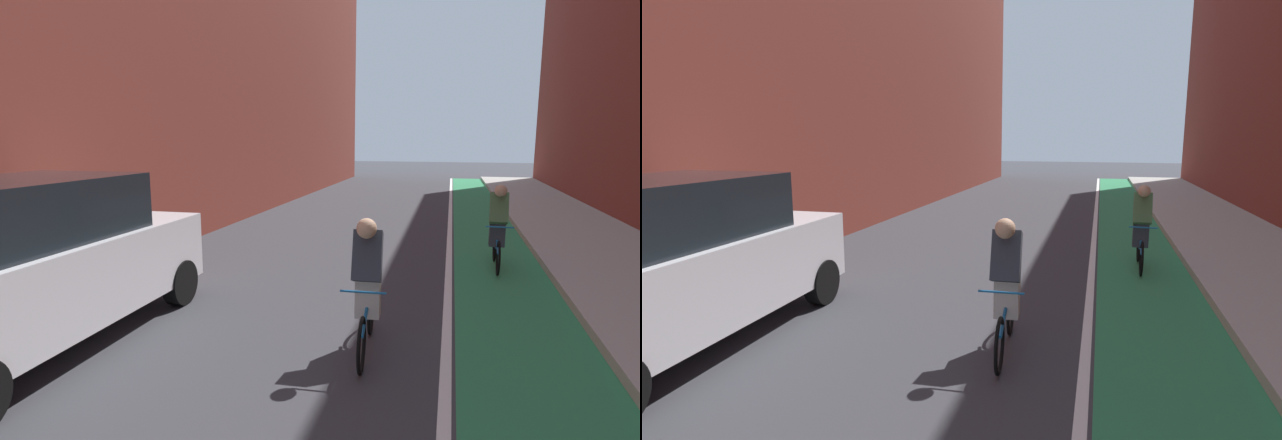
{
  "view_description": "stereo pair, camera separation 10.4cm",
  "coord_description": "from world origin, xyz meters",
  "views": [
    {
      "loc": [
        1.97,
        5.62,
        2.42
      ],
      "look_at": [
        -0.09,
        13.22,
        1.09
      ],
      "focal_mm": 27.18,
      "sensor_mm": 36.0,
      "label": 1
    },
    {
      "loc": [
        2.07,
        5.65,
        2.42
      ],
      "look_at": [
        -0.09,
        13.22,
        1.09
      ],
      "focal_mm": 27.18,
      "sensor_mm": 36.0,
      "label": 2
    }
  ],
  "objects": [
    {
      "name": "cyclist_far",
      "position": [
        2.86,
        15.07,
        0.84
      ],
      "size": [
        0.48,
        1.67,
        1.59
      ],
      "color": "black",
      "rests_on": "ground"
    },
    {
      "name": "bike_lane_paint",
      "position": [
        2.9,
        17.08,
        0.0
      ],
      "size": [
        1.6,
        38.17,
        0.0
      ],
      "primitive_type": "cube",
      "color": "#2D8451",
      "rests_on": "ground"
    },
    {
      "name": "parked_suv_white",
      "position": [
        -2.65,
        9.96,
        1.02
      ],
      "size": [
        2.05,
        4.46,
        1.98
      ],
      "color": "silver",
      "rests_on": "ground"
    },
    {
      "name": "lane_divider_stripe",
      "position": [
        2.0,
        17.08,
        0.0
      ],
      "size": [
        0.12,
        38.17,
        0.0
      ],
      "primitive_type": "cube",
      "color": "white",
      "rests_on": "ground"
    },
    {
      "name": "cyclist_trailing",
      "position": [
        1.11,
        10.82,
        0.8
      ],
      "size": [
        0.48,
        1.65,
        1.58
      ],
      "color": "black",
      "rests_on": "ground"
    },
    {
      "name": "sidewalk_right",
      "position": [
        5.15,
        17.08,
        0.07
      ],
      "size": [
        2.89,
        38.17,
        0.14
      ],
      "primitive_type": "cube",
      "color": "#A8A59E",
      "rests_on": "ground"
    },
    {
      "name": "ground_plane",
      "position": [
        0.0,
        15.08,
        0.0
      ],
      "size": [
        83.97,
        83.97,
        0.0
      ],
      "primitive_type": "plane",
      "color": "#38383D"
    }
  ]
}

